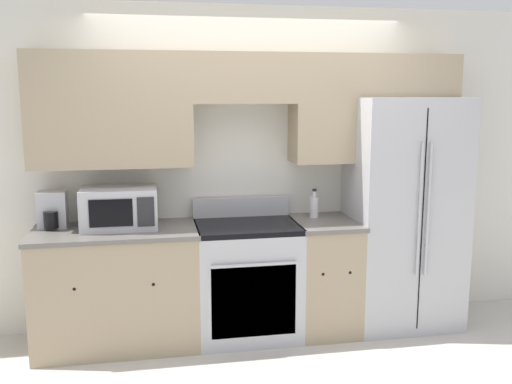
# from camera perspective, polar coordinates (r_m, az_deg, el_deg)

# --- Properties ---
(ground_plane) EXTENTS (12.00, 12.00, 0.00)m
(ground_plane) POSITION_cam_1_polar(r_m,az_deg,el_deg) (4.46, 0.76, -15.51)
(ground_plane) COLOR beige
(wall_back) EXTENTS (8.00, 0.39, 2.60)m
(wall_back) POSITION_cam_1_polar(r_m,az_deg,el_deg) (4.62, -0.57, 4.83)
(wall_back) COLOR silver
(wall_back) RESTS_ON ground_plane
(lower_cabinets_left) EXTENTS (1.23, 0.64, 0.91)m
(lower_cabinets_left) POSITION_cam_1_polar(r_m,az_deg,el_deg) (4.51, -13.70, -9.26)
(lower_cabinets_left) COLOR tan
(lower_cabinets_left) RESTS_ON ground_plane
(lower_cabinets_right) EXTENTS (0.50, 0.64, 0.91)m
(lower_cabinets_right) POSITION_cam_1_polar(r_m,az_deg,el_deg) (4.70, 6.83, -8.24)
(lower_cabinets_right) COLOR tan
(lower_cabinets_right) RESTS_ON ground_plane
(oven_range) EXTENTS (0.80, 0.65, 1.07)m
(oven_range) POSITION_cam_1_polar(r_m,az_deg,el_deg) (4.56, -0.91, -8.71)
(oven_range) COLOR #B7B7BC
(oven_range) RESTS_ON ground_plane
(refrigerator) EXTENTS (0.87, 0.76, 1.88)m
(refrigerator) POSITION_cam_1_polar(r_m,az_deg,el_deg) (4.87, 14.37, -1.97)
(refrigerator) COLOR #B7B7BC
(refrigerator) RESTS_ON ground_plane
(microwave) EXTENTS (0.56, 0.37, 0.31)m
(microwave) POSITION_cam_1_polar(r_m,az_deg,el_deg) (4.40, -13.50, -1.55)
(microwave) COLOR #B7B7BC
(microwave) RESTS_ON lower_cabinets_left
(bottle) EXTENTS (0.07, 0.07, 0.24)m
(bottle) POSITION_cam_1_polar(r_m,az_deg,el_deg) (4.68, 5.84, -1.41)
(bottle) COLOR silver
(bottle) RESTS_ON lower_cabinets_right
(coffee_maker) EXTENTS (0.21, 0.21, 0.28)m
(coffee_maker) POSITION_cam_1_polar(r_m,az_deg,el_deg) (4.55, -19.71, -1.78)
(coffee_maker) COLOR #B7B7BC
(coffee_maker) RESTS_ON lower_cabinets_left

